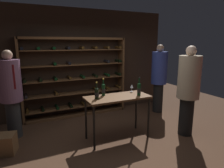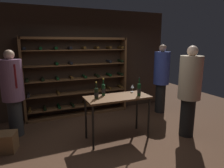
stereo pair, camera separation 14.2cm
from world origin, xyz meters
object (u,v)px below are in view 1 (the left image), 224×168
Objects in this scene: wine_rack at (76,78)px; wine_bottle_amber_reserve at (97,93)px; tasting_table at (118,101)px; person_guest_khaki at (188,87)px; wine_bottle_black_capsule at (103,89)px; person_bystander_red_print at (159,75)px; wine_bottle_gold_foil at (139,89)px; person_bystander_dark_jacket at (11,91)px; wine_glass_stemmed_right at (132,86)px; wine_crate at (2,144)px.

wine_rack reaches higher than wine_bottle_amber_reserve.
tasting_table is (0.40, -1.72, -0.24)m from wine_rack.
person_guest_khaki is 1.97m from wine_bottle_amber_reserve.
wine_bottle_amber_reserve is (-0.45, 0.02, 0.22)m from tasting_table.
wine_rack reaches higher than wine_bottle_black_capsule.
person_guest_khaki is at bearing -14.48° from wine_bottle_amber_reserve.
tasting_table is 0.68× the size of person_bystander_red_print.
wine_bottle_gold_foil is at bearing -14.89° from tasting_table.
wine_rack is at bearing -80.75° from person_guest_khaki.
person_guest_khaki is 1.08m from wine_bottle_gold_foil.
wine_rack reaches higher than person_bystander_red_print.
wine_glass_stemmed_right is at bearing 4.54° from person_bystander_dark_jacket.
wine_bottle_amber_reserve is at bearing 177.79° from tasting_table.
wine_glass_stemmed_right reaches higher than tasting_table.
person_bystander_dark_jacket is (-1.59, -0.71, -0.03)m from wine_rack.
wine_bottle_gold_foil is (2.64, -0.47, 0.88)m from wine_crate.
wine_crate is at bearing 177.37° from wine_glass_stemmed_right.
tasting_table is 0.57m from wine_glass_stemmed_right.
person_bystander_dark_jacket is 1.82m from wine_bottle_amber_reserve.
wine_rack is 1.70m from wine_bottle_amber_reserve.
person_bystander_red_print reaches higher than person_bystander_dark_jacket.
person_bystander_dark_jacket is 2.67m from wine_bottle_gold_foil.
wine_bottle_gold_foil reaches higher than wine_bottle_amber_reserve.
wine_rack is 5.91× the size of wine_crate.
person_bystander_dark_jacket is at bearing 155.02° from wine_bottle_black_capsule.
wine_glass_stemmed_right is (0.87, -1.49, -0.02)m from wine_rack.
wine_glass_stemmed_right is at bearing -2.63° from wine_crate.
person_bystander_red_print is at bearing 21.81° from person_bystander_dark_jacket.
person_bystander_red_print is (2.23, -0.72, 0.02)m from wine_rack.
wine_rack is 1.72m from wine_glass_stemmed_right.
tasting_table is at bearing -153.94° from wine_glass_stemmed_right.
person_guest_khaki is 1.82m from wine_bottle_black_capsule.
wine_bottle_black_capsule reaches higher than wine_bottle_amber_reserve.
person_bystander_dark_jacket reaches higher than wine_bottle_amber_reserve.
person_guest_khaki is at bearing -19.41° from wine_bottle_gold_foil.
wine_rack is 2.35m from person_bystander_red_print.
wine_crate is 1.31× the size of wine_bottle_black_capsule.
wine_glass_stemmed_right is (0.71, 0.04, -0.01)m from wine_bottle_black_capsule.
wine_bottle_black_capsule is (0.16, -1.53, -0.01)m from wine_rack.
person_guest_khaki is at bearing -35.69° from wine_glass_stemmed_right.
wine_bottle_black_capsule is 0.95× the size of wine_bottle_gold_foil.
person_bystander_red_print is 11.86× the size of wine_glass_stemmed_right.
wine_bottle_amber_reserve is (1.75, -0.34, 0.86)m from wine_crate.
person_bystander_red_print is at bearing 38.48° from wine_bottle_gold_foil.
wine_bottle_amber_reserve reaches higher than tasting_table.
wine_crate is at bearing 169.90° from wine_bottle_gold_foil.
wine_bottle_gold_foil reaches higher than wine_glass_stemmed_right.
person_bystander_dark_jacket is at bearing 153.24° from tasting_table.
wine_bottle_black_capsule is (1.75, -0.81, 0.02)m from person_bystander_dark_jacket.
person_bystander_red_print is at bearing 23.13° from wine_bottle_amber_reserve.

